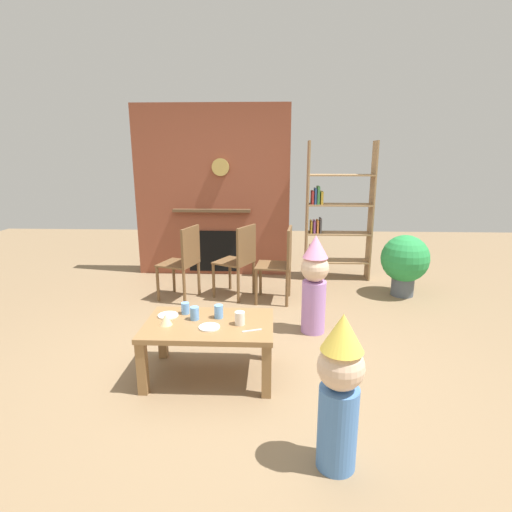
% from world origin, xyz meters
% --- Properties ---
extents(ground_plane, '(12.00, 12.00, 0.00)m').
position_xyz_m(ground_plane, '(0.00, 0.00, 0.00)').
color(ground_plane, '#846B4C').
extents(brick_fireplace_feature, '(2.20, 0.28, 2.40)m').
position_xyz_m(brick_fireplace_feature, '(-0.57, 2.60, 1.19)').
color(brick_fireplace_feature, brown).
rests_on(brick_fireplace_feature, ground_plane).
extents(bookshelf, '(0.90, 0.28, 1.90)m').
position_xyz_m(bookshelf, '(1.14, 2.40, 0.88)').
color(bookshelf, '#9E7A51').
rests_on(bookshelf, ground_plane).
extents(coffee_table, '(1.00, 0.64, 0.45)m').
position_xyz_m(coffee_table, '(-0.19, -0.28, 0.38)').
color(coffee_table, olive).
rests_on(coffee_table, ground_plane).
extents(paper_cup_near_left, '(0.08, 0.08, 0.10)m').
position_xyz_m(paper_cup_near_left, '(0.06, -0.30, 0.50)').
color(paper_cup_near_left, silver).
rests_on(paper_cup_near_left, coffee_table).
extents(paper_cup_near_right, '(0.07, 0.07, 0.09)m').
position_xyz_m(paper_cup_near_right, '(-0.41, -0.10, 0.50)').
color(paper_cup_near_right, '#669EE0').
rests_on(paper_cup_near_right, coffee_table).
extents(paper_cup_center, '(0.07, 0.07, 0.11)m').
position_xyz_m(paper_cup_center, '(-0.31, -0.22, 0.50)').
color(paper_cup_center, '#669EE0').
rests_on(paper_cup_center, coffee_table).
extents(paper_cup_far_left, '(0.07, 0.07, 0.11)m').
position_xyz_m(paper_cup_far_left, '(-0.12, -0.18, 0.51)').
color(paper_cup_far_left, '#669EE0').
rests_on(paper_cup_far_left, coffee_table).
extents(paper_plate_front, '(0.16, 0.16, 0.01)m').
position_xyz_m(paper_plate_front, '(-0.54, -0.16, 0.46)').
color(paper_plate_front, white).
rests_on(paper_plate_front, coffee_table).
extents(paper_plate_rear, '(0.16, 0.16, 0.01)m').
position_xyz_m(paper_plate_rear, '(-0.17, -0.37, 0.46)').
color(paper_plate_rear, white).
rests_on(paper_plate_rear, coffee_table).
extents(birthday_cake_slice, '(0.10, 0.10, 0.09)m').
position_xyz_m(birthday_cake_slice, '(-0.51, -0.33, 0.50)').
color(birthday_cake_slice, '#EAC68C').
rests_on(birthday_cake_slice, coffee_table).
extents(table_fork, '(0.15, 0.06, 0.01)m').
position_xyz_m(table_fork, '(0.16, -0.41, 0.45)').
color(table_fork, silver).
rests_on(table_fork, coffee_table).
extents(child_with_cone_hat, '(0.26, 0.26, 0.93)m').
position_xyz_m(child_with_cone_hat, '(0.67, -1.21, 0.49)').
color(child_with_cone_hat, '#4C7FC6').
rests_on(child_with_cone_hat, ground_plane).
extents(child_in_pink, '(0.27, 0.27, 0.98)m').
position_xyz_m(child_in_pink, '(0.71, 0.58, 0.52)').
color(child_in_pink, '#B27FCC').
rests_on(child_in_pink, ground_plane).
extents(dining_chair_left, '(0.50, 0.50, 0.90)m').
position_xyz_m(dining_chair_left, '(-0.75, 1.44, 0.51)').
color(dining_chair_left, brown).
rests_on(dining_chair_left, ground_plane).
extents(dining_chair_middle, '(0.54, 0.54, 0.90)m').
position_xyz_m(dining_chair_middle, '(-0.09, 1.54, 0.51)').
color(dining_chair_middle, brown).
rests_on(dining_chair_middle, ground_plane).
extents(dining_chair_right, '(0.44, 0.44, 0.90)m').
position_xyz_m(dining_chair_right, '(0.40, 1.43, 0.51)').
color(dining_chair_right, brown).
rests_on(dining_chair_right, ground_plane).
extents(potted_plant_tall, '(0.58, 0.58, 0.77)m').
position_xyz_m(potted_plant_tall, '(1.94, 1.70, 0.45)').
color(potted_plant_tall, '#4C5660').
rests_on(potted_plant_tall, ground_plane).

